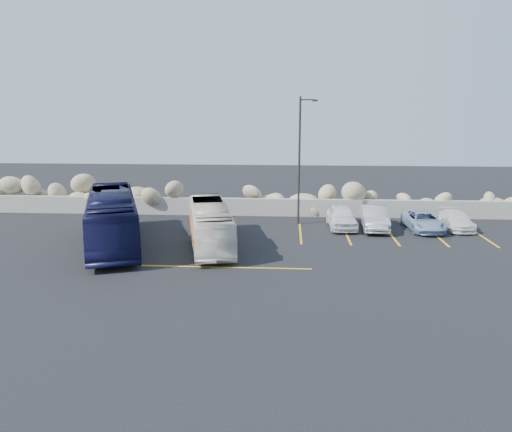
# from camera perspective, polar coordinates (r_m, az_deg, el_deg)

# --- Properties ---
(ground) EXTENTS (90.00, 90.00, 0.00)m
(ground) POSITION_cam_1_polar(r_m,az_deg,el_deg) (23.07, -1.06, -6.09)
(ground) COLOR black
(ground) RESTS_ON ground
(seawall) EXTENTS (60.00, 0.40, 1.20)m
(seawall) POSITION_cam_1_polar(r_m,az_deg,el_deg) (34.53, 0.64, 1.03)
(seawall) COLOR gray
(seawall) RESTS_ON ground
(riprap_pile) EXTENTS (54.00, 2.80, 2.60)m
(riprap_pile) POSITION_cam_1_polar(r_m,az_deg,el_deg) (35.58, 0.75, 2.50)
(riprap_pile) COLOR tan
(riprap_pile) RESTS_ON ground
(parking_lines) EXTENTS (18.16, 9.36, 0.01)m
(parking_lines) POSITION_cam_1_polar(r_m,az_deg,el_deg) (28.47, 9.28, -2.73)
(parking_lines) COLOR gold
(parking_lines) RESTS_ON ground
(lamppost) EXTENTS (1.14, 0.18, 8.00)m
(lamppost) POSITION_cam_1_polar(r_m,az_deg,el_deg) (31.49, 5.07, 6.72)
(lamppost) COLOR #302D2B
(lamppost) RESTS_ON ground
(vintage_bus) EXTENTS (3.76, 8.57, 2.32)m
(vintage_bus) POSITION_cam_1_polar(r_m,az_deg,el_deg) (26.86, -5.29, -0.97)
(vintage_bus) COLOR silver
(vintage_bus) RESTS_ON ground
(tour_coach) EXTENTS (5.81, 10.59, 2.89)m
(tour_coach) POSITION_cam_1_polar(r_m,az_deg,el_deg) (27.94, -16.13, -0.29)
(tour_coach) COLOR black
(tour_coach) RESTS_ON ground
(car_a) EXTENTS (1.79, 4.13, 1.39)m
(car_a) POSITION_cam_1_polar(r_m,az_deg,el_deg) (31.34, 9.76, -0.10)
(car_a) COLOR white
(car_a) RESTS_ON ground
(car_b) EXTENTS (1.68, 4.31, 1.40)m
(car_b) POSITION_cam_1_polar(r_m,az_deg,el_deg) (31.40, 13.35, -0.22)
(car_b) COLOR #A4A4A8
(car_b) RESTS_ON ground
(car_c) EXTENTS (1.56, 3.79, 1.10)m
(car_c) POSITION_cam_1_polar(r_m,az_deg,el_deg) (33.06, 21.89, -0.43)
(car_c) COLOR white
(car_c) RESTS_ON ground
(car_d) EXTENTS (2.05, 4.15, 1.13)m
(car_d) POSITION_cam_1_polar(r_m,az_deg,el_deg) (31.96, 18.59, -0.56)
(car_d) COLOR #89A0C3
(car_d) RESTS_ON ground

